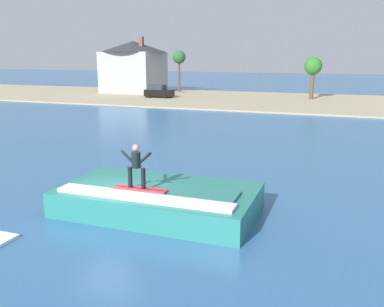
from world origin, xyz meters
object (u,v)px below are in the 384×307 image
surfboard (140,189)px  tree_short_bushy (179,58)px  wave_crest (158,199)px  tree_tall_bare (313,67)px  surfer (136,164)px  car_near_shore (159,92)px  house_with_chimney (134,65)px

surfboard → tree_short_bushy: bearing=110.1°
wave_crest → tree_tall_bare: (2.30, 43.28, 3.73)m
surfer → tree_tall_bare: bearing=86.4°
car_near_shore → tree_tall_bare: size_ratio=0.69×
surfboard → surfer: (-0.13, 0.01, 0.92)m
surfboard → house_with_chimney: bearing=117.9°
car_near_shore → wave_crest: bearing=-65.6°
wave_crest → surfer: (-0.49, -0.72, 1.51)m
wave_crest → house_with_chimney: 51.52m
tree_tall_bare → car_near_shore: bearing=-166.1°
surfboard → tree_short_bushy: tree_short_bushy is taller
car_near_shore → tree_short_bushy: bearing=93.1°
surfer → tree_short_bushy: bearing=110.0°
surfboard → tree_tall_bare: 44.20m
house_with_chimney → tree_short_bushy: house_with_chimney is taller
tree_tall_bare → tree_short_bushy: 20.60m
car_near_shore → house_with_chimney: 10.39m
wave_crest → tree_short_bushy: (-17.89, 47.19, 4.83)m
wave_crest → surfer: bearing=-124.3°
house_with_chimney → surfboard: bearing=-62.1°
surfer → car_near_shore: size_ratio=0.42×
wave_crest → tree_tall_bare: bearing=87.0°
car_near_shore → tree_short_bushy: tree_short_bushy is taller
surfer → car_near_shore: surfer is taller
surfboard → surfer: 0.93m
wave_crest → tree_tall_bare: tree_tall_bare is taller
wave_crest → house_with_chimney: house_with_chimney is taller
surfboard → car_near_shore: size_ratio=0.52×
car_near_shore → tree_tall_bare: 20.58m
wave_crest → house_with_chimney: bearing=118.7°
surfer → house_with_chimney: size_ratio=0.16×
surfboard → tree_tall_bare: bearing=86.5°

